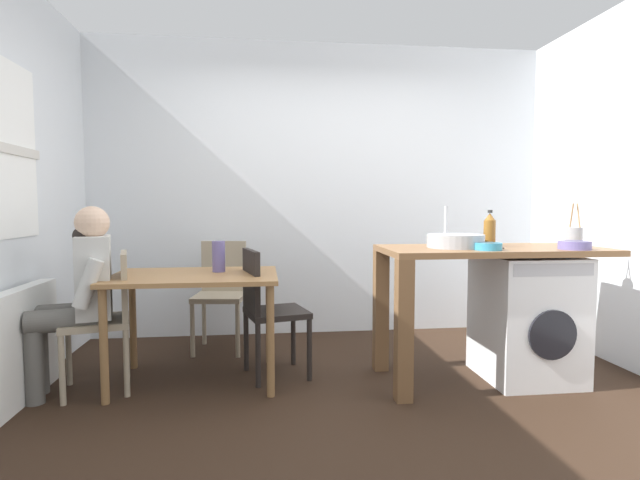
% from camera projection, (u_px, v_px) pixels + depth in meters
% --- Properties ---
extents(ground_plane, '(5.46, 5.46, 0.00)m').
position_uv_depth(ground_plane, '(355.00, 404.00, 2.94)').
color(ground_plane, black).
extents(wall_back, '(4.60, 0.10, 2.70)m').
position_uv_depth(wall_back, '(320.00, 190.00, 4.57)').
color(wall_back, silver).
rests_on(wall_back, ground_plane).
extents(radiator, '(0.10, 0.80, 0.70)m').
position_uv_depth(radiator, '(22.00, 345.00, 2.97)').
color(radiator, white).
rests_on(radiator, ground_plane).
extents(dining_table, '(1.10, 0.76, 0.74)m').
position_uv_depth(dining_table, '(195.00, 288.00, 3.28)').
color(dining_table, '#9E7042').
rests_on(dining_table, ground_plane).
extents(chair_person_seat, '(0.49, 0.49, 0.90)m').
position_uv_depth(chair_person_seat, '(108.00, 313.00, 3.15)').
color(chair_person_seat, gray).
rests_on(chair_person_seat, ground_plane).
extents(chair_opposite, '(0.49, 0.49, 0.90)m').
position_uv_depth(chair_opposite, '(266.00, 305.00, 3.38)').
color(chair_opposite, black).
rests_on(chair_opposite, ground_plane).
extents(chair_spare_by_wall, '(0.45, 0.45, 0.90)m').
position_uv_depth(chair_spare_by_wall, '(222.00, 288.00, 4.07)').
color(chair_spare_by_wall, gray).
rests_on(chair_spare_by_wall, ground_plane).
extents(seated_person, '(0.55, 0.54, 1.20)m').
position_uv_depth(seated_person, '(79.00, 289.00, 3.08)').
color(seated_person, '#595651').
rests_on(seated_person, ground_plane).
extents(kitchen_counter, '(1.50, 0.68, 0.92)m').
position_uv_depth(kitchen_counter, '(462.00, 271.00, 3.28)').
color(kitchen_counter, brown).
rests_on(kitchen_counter, ground_plane).
extents(washing_machine, '(0.60, 0.61, 0.86)m').
position_uv_depth(washing_machine, '(527.00, 317.00, 3.36)').
color(washing_machine, white).
rests_on(washing_machine, ground_plane).
extents(sink_basin, '(0.38, 0.38, 0.09)m').
position_uv_depth(sink_basin, '(455.00, 241.00, 3.26)').
color(sink_basin, '#9EA0A5').
rests_on(sink_basin, kitchen_counter).
extents(tap, '(0.02, 0.02, 0.28)m').
position_uv_depth(tap, '(446.00, 226.00, 3.43)').
color(tap, '#B2B2B7').
rests_on(tap, kitchen_counter).
extents(bottle_tall_green, '(0.08, 0.08, 0.25)m').
position_uv_depth(bottle_tall_green, '(490.00, 230.00, 3.34)').
color(bottle_tall_green, brown).
rests_on(bottle_tall_green, kitchen_counter).
extents(mixing_bowl, '(0.17, 0.17, 0.05)m').
position_uv_depth(mixing_bowl, '(488.00, 246.00, 3.08)').
color(mixing_bowl, teal).
rests_on(mixing_bowl, kitchen_counter).
extents(utensil_crock, '(0.11, 0.11, 0.30)m').
position_uv_depth(utensil_crock, '(574.00, 236.00, 3.41)').
color(utensil_crock, gray).
rests_on(utensil_crock, kitchen_counter).
extents(colander, '(0.20, 0.20, 0.06)m').
position_uv_depth(colander, '(575.00, 245.00, 3.13)').
color(colander, slate).
rests_on(colander, kitchen_counter).
extents(vase, '(0.09, 0.09, 0.22)m').
position_uv_depth(vase, '(219.00, 256.00, 3.38)').
color(vase, slate).
rests_on(vase, dining_table).
extents(scissors, '(0.15, 0.06, 0.01)m').
position_uv_depth(scissors, '(492.00, 248.00, 3.19)').
color(scissors, '#B2B2B7').
rests_on(scissors, kitchen_counter).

